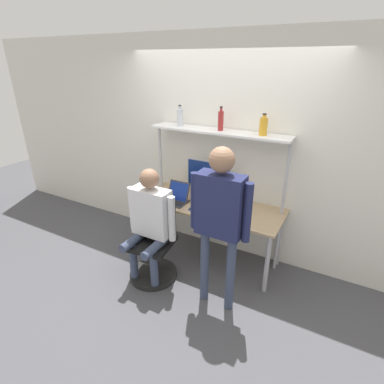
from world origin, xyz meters
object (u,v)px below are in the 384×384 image
(laptop, at_px, (177,196))
(office_chair, at_px, (154,254))
(bottle_amber, at_px, (263,126))
(monitor, at_px, (208,178))
(person_standing, at_px, (220,211))
(bottle_red, at_px, (221,120))
(bottle_clear, at_px, (180,117))
(cell_phone, at_px, (194,208))
(person_seated, at_px, (150,217))

(laptop, bearing_deg, office_chair, -91.99)
(office_chair, height_order, bottle_amber, bottle_amber)
(monitor, relative_size, person_standing, 0.34)
(laptop, bearing_deg, monitor, 43.28)
(laptop, height_order, bottle_red, bottle_red)
(monitor, distance_m, office_chair, 1.13)
(monitor, bearing_deg, person_standing, -58.15)
(laptop, xyz_separation_m, office_chair, (-0.02, -0.51, -0.54))
(bottle_red, bearing_deg, person_standing, -65.34)
(monitor, relative_size, bottle_red, 2.14)
(laptop, height_order, person_standing, person_standing)
(office_chair, height_order, person_standing, person_standing)
(bottle_clear, bearing_deg, bottle_amber, -0.00)
(office_chair, distance_m, bottle_red, 1.73)
(office_chair, bearing_deg, laptop, 88.01)
(cell_phone, xyz_separation_m, bottle_clear, (-0.39, 0.37, 0.98))
(cell_phone, distance_m, person_standing, 0.82)
(person_seated, relative_size, bottle_clear, 5.38)
(monitor, xyz_separation_m, bottle_amber, (0.62, 0.02, 0.70))
(office_chair, bearing_deg, monitor, 68.55)
(laptop, relative_size, cell_phone, 1.88)
(monitor, relative_size, person_seated, 0.43)
(laptop, bearing_deg, bottle_amber, 18.03)
(office_chair, relative_size, person_seated, 0.69)
(laptop, relative_size, bottle_clear, 1.12)
(person_seated, bearing_deg, bottle_red, 63.26)
(office_chair, xyz_separation_m, person_standing, (0.84, -0.07, 0.81))
(person_seated, height_order, bottle_amber, bottle_amber)
(monitor, height_order, person_standing, person_standing)
(cell_phone, bearing_deg, bottle_clear, 136.58)
(bottle_amber, bearing_deg, cell_phone, -150.17)
(monitor, bearing_deg, bottle_red, 10.29)
(office_chair, height_order, bottle_clear, bottle_clear)
(person_seated, distance_m, bottle_red, 1.35)
(bottle_red, bearing_deg, office_chair, -118.35)
(laptop, bearing_deg, cell_phone, -14.76)
(bottle_amber, height_order, bottle_red, bottle_red)
(bottle_amber, bearing_deg, office_chair, -139.01)
(bottle_clear, xyz_separation_m, bottle_red, (0.54, -0.00, 0.01))
(monitor, bearing_deg, laptop, -136.72)
(cell_phone, bearing_deg, office_chair, -123.19)
(monitor, distance_m, bottle_red, 0.72)
(person_seated, bearing_deg, cell_phone, 59.87)
(person_seated, bearing_deg, bottle_clear, 97.09)
(monitor, relative_size, bottle_clear, 2.30)
(laptop, bearing_deg, person_seated, -91.28)
(monitor, xyz_separation_m, office_chair, (-0.31, -0.79, -0.75))
(monitor, bearing_deg, office_chair, -111.45)
(cell_phone, relative_size, bottle_red, 0.56)
(cell_phone, distance_m, bottle_amber, 1.22)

